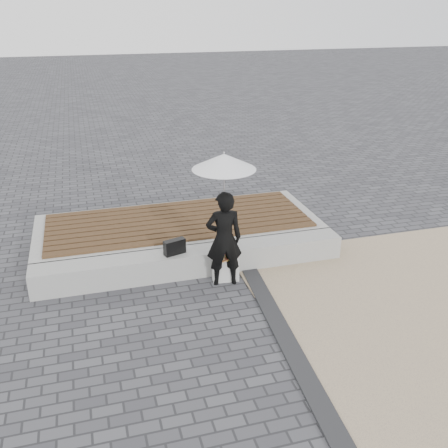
# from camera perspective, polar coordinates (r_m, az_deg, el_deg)

# --- Properties ---
(ground) EXTENTS (80.00, 80.00, 0.00)m
(ground) POSITION_cam_1_polar(r_m,az_deg,el_deg) (6.98, -0.47, -11.56)
(ground) COLOR #4B4B50
(ground) RESTS_ON ground
(terrazzo_zone) EXTENTS (5.00, 5.00, 0.02)m
(terrazzo_zone) POSITION_cam_1_polar(r_m,az_deg,el_deg) (7.95, 23.70, -8.91)
(terrazzo_zone) COLOR tan
(terrazzo_zone) RESTS_ON ground
(edging_band) EXTENTS (0.61, 5.20, 0.04)m
(edging_band) POSITION_cam_1_polar(r_m,az_deg,el_deg) (6.79, 6.95, -12.69)
(edging_band) COLOR #28292B
(edging_band) RESTS_ON ground
(seating_ledge) EXTENTS (5.00, 0.45, 0.40)m
(seating_ledge) POSITION_cam_1_polar(r_m,az_deg,el_deg) (8.21, -3.45, -4.18)
(seating_ledge) COLOR #9FA09B
(seating_ledge) RESTS_ON ground
(timber_platform) EXTENTS (5.00, 2.00, 0.40)m
(timber_platform) POSITION_cam_1_polar(r_m,az_deg,el_deg) (9.26, -5.08, -0.84)
(timber_platform) COLOR #AEAEA9
(timber_platform) RESTS_ON ground
(timber_decking) EXTENTS (4.60, 1.80, 0.04)m
(timber_decking) POSITION_cam_1_polar(r_m,az_deg,el_deg) (9.18, -5.13, 0.41)
(timber_decking) COLOR brown
(timber_decking) RESTS_ON timber_platform
(woman) EXTENTS (0.58, 0.41, 1.51)m
(woman) POSITION_cam_1_polar(r_m,az_deg,el_deg) (7.64, -0.00, -1.68)
(woman) COLOR black
(woman) RESTS_ON ground
(parasol) EXTENTS (0.92, 0.92, 1.17)m
(parasol) POSITION_cam_1_polar(r_m,az_deg,el_deg) (7.21, -0.00, 7.01)
(parasol) COLOR #B9B9BE
(parasol) RESTS_ON ground
(handbag) EXTENTS (0.36, 0.21, 0.24)m
(handbag) POSITION_cam_1_polar(r_m,az_deg,el_deg) (7.97, -5.56, -2.57)
(handbag) COLOR black
(handbag) RESTS_ON seating_ledge
(canvas_tote) EXTENTS (0.42, 0.21, 0.43)m
(canvas_tote) POSITION_cam_1_polar(r_m,az_deg,el_deg) (7.96, 0.17, -4.96)
(canvas_tote) COLOR silver
(canvas_tote) RESTS_ON ground
(magazine) EXTENTS (0.36, 0.31, 0.01)m
(magazine) POSITION_cam_1_polar(r_m,az_deg,el_deg) (7.81, 0.27, -3.72)
(magazine) COLOR #EC3A58
(magazine) RESTS_ON canvas_tote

